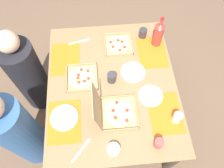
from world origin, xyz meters
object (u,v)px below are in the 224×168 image
object	(u,v)px
cup_clear_right	(143,33)
cup_dark	(112,77)
condiment_bowl	(113,149)
plate_near_right	(150,96)
diner_right_seat	(29,75)
plate_near_left	(64,118)
pizza_box_corner_left	(82,78)
cup_clear_left	(159,143)
diner_left_seat	(21,133)
pizza_box_edge_far	(118,45)
cup_red	(177,118)
plate_middle	(133,72)
pizza_box_center	(114,112)
soda_bottle	(158,34)

from	to	relation	value
cup_clear_right	cup_dark	world-z (taller)	cup_dark
condiment_bowl	plate_near_right	bearing A→B (deg)	-40.08
plate_near_right	diner_right_seat	distance (m)	1.23
plate_near_left	cup_dark	size ratio (longest dim) A/B	2.27
pizza_box_corner_left	cup_clear_left	size ratio (longest dim) A/B	3.07
cup_dark	diner_left_seat	size ratio (longest dim) A/B	0.08
pizza_box_edge_far	condiment_bowl	world-z (taller)	condiment_bowl
cup_red	cup_dark	bearing A→B (deg)	49.25
plate_near_left	condiment_bowl	distance (m)	0.46
plate_near_left	plate_middle	size ratio (longest dim) A/B	1.03
pizza_box_center	cup_dark	size ratio (longest dim) A/B	3.43
pizza_box_center	pizza_box_edge_far	size ratio (longest dim) A/B	1.31
plate_middle	condiment_bowl	world-z (taller)	condiment_bowl
plate_near_left	pizza_box_center	bearing A→B (deg)	-90.05
soda_bottle	cup_dark	distance (m)	0.59
pizza_box_corner_left	pizza_box_center	bearing A→B (deg)	-144.81
pizza_box_edge_far	soda_bottle	world-z (taller)	soda_bottle
plate_near_right	soda_bottle	size ratio (longest dim) A/B	0.63
cup_clear_left	diner_left_seat	xyz separation A→B (m)	(0.24, 1.10, -0.24)
plate_near_left	plate_middle	xyz separation A→B (m)	(0.37, -0.60, -0.00)
cup_red	condiment_bowl	distance (m)	0.55
diner_right_seat	diner_left_seat	bearing A→B (deg)	-180.00
plate_near_right	cup_clear_right	size ratio (longest dim) A/B	2.24
plate_near_left	plate_near_right	bearing A→B (deg)	-79.83
pizza_box_edge_far	soda_bottle	xyz separation A→B (m)	(-0.00, -0.36, 0.12)
pizza_box_corner_left	diner_left_seat	bearing A→B (deg)	124.32
cup_dark	plate_near_left	bearing A→B (deg)	127.26
diner_left_seat	diner_right_seat	distance (m)	0.61
plate_middle	diner_left_seat	distance (m)	1.10
condiment_bowl	diner_left_seat	world-z (taller)	diner_left_seat
cup_red	cup_dark	distance (m)	0.62
plate_near_left	diner_left_seat	xyz separation A→B (m)	(-0.03, 0.41, -0.20)
plate_near_right	plate_middle	xyz separation A→B (m)	(0.24, 0.11, -0.00)
plate_near_left	soda_bottle	bearing A→B (deg)	-51.72
pizza_box_corner_left	diner_left_seat	distance (m)	0.70
cup_clear_right	cup_dark	size ratio (longest dim) A/B	0.93
cup_red	diner_left_seat	size ratio (longest dim) A/B	0.08
pizza_box_center	cup_clear_right	xyz separation A→B (m)	(0.78, -0.35, -0.00)
pizza_box_center	diner_right_seat	xyz separation A→B (m)	(0.58, 0.80, -0.28)
cup_dark	plate_middle	bearing A→B (deg)	-72.74
plate_near_right	pizza_box_edge_far	bearing A→B (deg)	20.50
pizza_box_center	diner_left_seat	size ratio (longest dim) A/B	0.28
soda_bottle	cup_clear_left	xyz separation A→B (m)	(-0.95, 0.17, -0.09)
pizza_box_center	pizza_box_edge_far	world-z (taller)	pizza_box_center
plate_middle	cup_red	distance (m)	0.54
plate_near_right	cup_red	xyz separation A→B (m)	(-0.22, -0.17, 0.04)
pizza_box_center	soda_bottle	distance (m)	0.83
cup_clear_left	plate_near_right	bearing A→B (deg)	-1.73
pizza_box_center	cup_clear_right	world-z (taller)	pizza_box_center
pizza_box_corner_left	plate_middle	xyz separation A→B (m)	(0.02, -0.45, -0.00)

